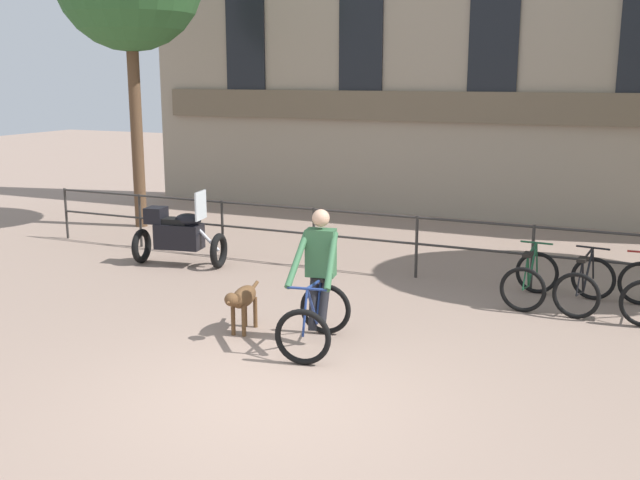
# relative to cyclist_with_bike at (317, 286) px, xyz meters

# --- Properties ---
(ground_plane) EXTENTS (60.00, 60.00, 0.00)m
(ground_plane) POSITION_rel_cyclist_with_bike_xyz_m (0.18, -1.62, -0.76)
(ground_plane) COLOR gray
(canal_railing) EXTENTS (15.05, 0.05, 1.05)m
(canal_railing) POSITION_rel_cyclist_with_bike_xyz_m (0.18, 3.58, -0.05)
(canal_railing) COLOR #2D2B28
(canal_railing) RESTS_ON ground_plane
(building_facade) EXTENTS (18.00, 0.72, 9.35)m
(building_facade) POSITION_rel_cyclist_with_bike_xyz_m (0.18, 9.37, 3.89)
(building_facade) COLOR gray
(building_facade) RESTS_ON ground_plane
(cyclist_with_bike) EXTENTS (0.87, 1.27, 1.70)m
(cyclist_with_bike) POSITION_rel_cyclist_with_bike_xyz_m (0.00, 0.00, 0.00)
(cyclist_with_bike) COLOR black
(cyclist_with_bike) RESTS_ON ground_plane
(dog) EXTENTS (0.29, 0.97, 0.64)m
(dog) POSITION_rel_cyclist_with_bike_xyz_m (-1.08, 0.01, -0.31)
(dog) COLOR brown
(dog) RESTS_ON ground_plane
(parked_motorcycle) EXTENTS (1.69, 0.88, 1.35)m
(parked_motorcycle) POSITION_rel_cyclist_with_bike_xyz_m (-3.91, 2.66, -0.20)
(parked_motorcycle) COLOR black
(parked_motorcycle) RESTS_ON ground_plane
(parked_bicycle_near_lamp) EXTENTS (0.71, 1.14, 0.86)m
(parked_bicycle_near_lamp) POSITION_rel_cyclist_with_bike_xyz_m (2.14, 2.93, -0.41)
(parked_bicycle_near_lamp) COLOR black
(parked_bicycle_near_lamp) RESTS_ON ground_plane
(parked_bicycle_mid_left) EXTENTS (0.80, 1.19, 0.86)m
(parked_bicycle_mid_left) POSITION_rel_cyclist_with_bike_xyz_m (2.91, 2.93, -0.41)
(parked_bicycle_mid_left) COLOR black
(parked_bicycle_mid_left) RESTS_ON ground_plane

